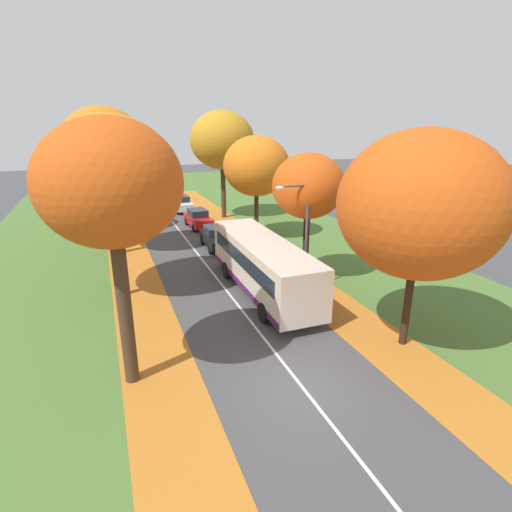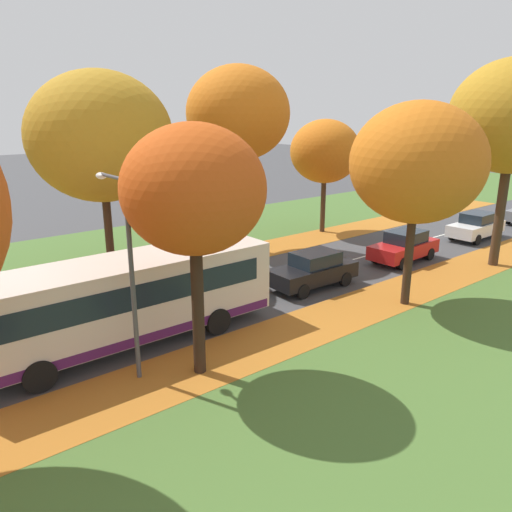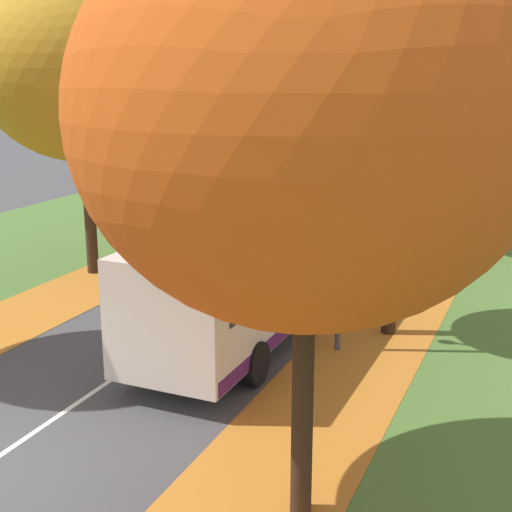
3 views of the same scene
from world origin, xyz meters
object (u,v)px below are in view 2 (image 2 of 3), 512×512
tree_right_near (194,191)px  car_black_lead (313,270)px  tree_left_near (101,137)px  tree_left_mid (238,114)px  tree_left_far (325,152)px  car_red_following (404,246)px  tree_right_mid (417,163)px  car_white_third_in_line (476,226)px  streetlamp_right (125,255)px  bus (125,298)px

tree_right_near → car_black_lead: size_ratio=1.75×
tree_left_near → car_black_lead: tree_left_near is taller
tree_left_mid → tree_right_near: 14.00m
tree_left_near → tree_left_mid: size_ratio=0.94×
tree_left_mid → tree_left_far: bearing=90.3°
tree_left_far → tree_left_mid: bearing=-89.7°
tree_left_near → tree_left_mid: tree_left_mid is taller
tree_right_near → car_red_following: 15.66m
tree_right_mid → car_red_following: size_ratio=1.89×
car_white_third_in_line → streetlamp_right: bearing=-85.5°
streetlamp_right → car_black_lead: 10.29m
bus → car_white_third_in_line: size_ratio=2.46×
tree_left_mid → tree_left_far: (-0.03, 6.81, -2.30)m
streetlamp_right → car_red_following: bearing=96.5°
tree_left_far → car_red_following: tree_left_far is taller
car_red_following → car_white_third_in_line: bearing=90.3°
car_black_lead → car_red_following: size_ratio=0.99×
bus → car_white_third_in_line: (0.02, 23.00, -0.89)m
tree_left_far → car_black_lead: size_ratio=1.68×
tree_right_near → streetlamp_right: size_ratio=1.23×
tree_left_mid → tree_right_mid: size_ratio=1.24×
tree_right_mid → tree_left_near: bearing=-143.5°
tree_right_mid → bus: 11.85m
car_red_following → car_white_third_in_line: 7.47m
tree_left_far → car_black_lead: tree_left_far is taller
tree_right_near → car_red_following: (-3.02, 14.62, -4.74)m
tree_left_near → tree_left_far: bearing=90.5°
bus → car_black_lead: 9.02m
car_white_third_in_line → car_black_lead: bearing=-90.5°
tree_left_far → bus: bearing=-66.9°
tree_left_near → tree_right_near: 10.37m
car_black_lead → streetlamp_right: bearing=-78.3°
tree_left_near → tree_left_far: size_ratio=1.32×
tree_left_far → bus: tree_left_far is taller
bus → tree_left_near: bearing=160.5°
tree_right_near → car_red_following: size_ratio=1.74×
tree_left_near → car_black_lead: (7.01, 6.46, -5.71)m
tree_left_near → car_black_lead: size_ratio=2.22×
car_red_following → car_white_third_in_line: size_ratio=1.01×
tree_left_mid → car_white_third_in_line: 16.13m
car_black_lead → car_red_following: (0.17, 6.56, 0.00)m
car_red_following → car_black_lead: bearing=-91.5°
tree_left_mid → car_black_lead: 9.81m
streetlamp_right → car_white_third_in_line: bearing=94.5°
tree_left_near → streetlamp_right: bearing=-19.6°
tree_left_near → tree_left_mid: bearing=90.8°
tree_left_near → bus: size_ratio=0.90×
streetlamp_right → car_black_lead: streetlamp_right is taller
tree_left_mid → car_black_lead: (7.11, -1.23, -6.64)m
streetlamp_right → bus: streetlamp_right is taller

